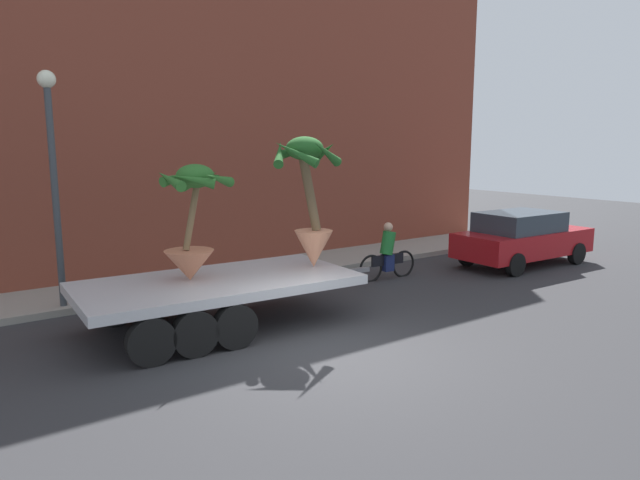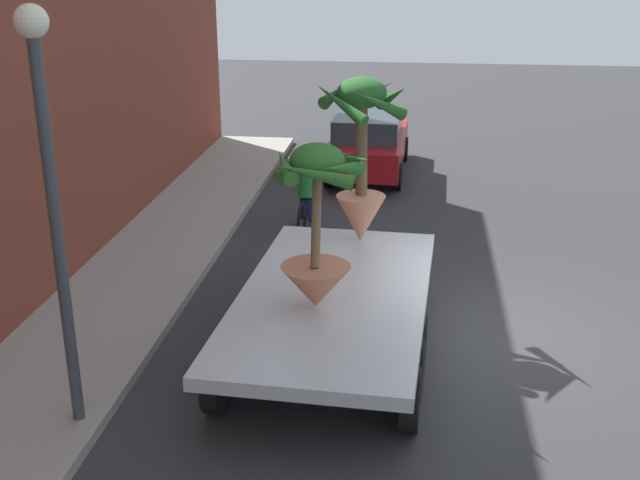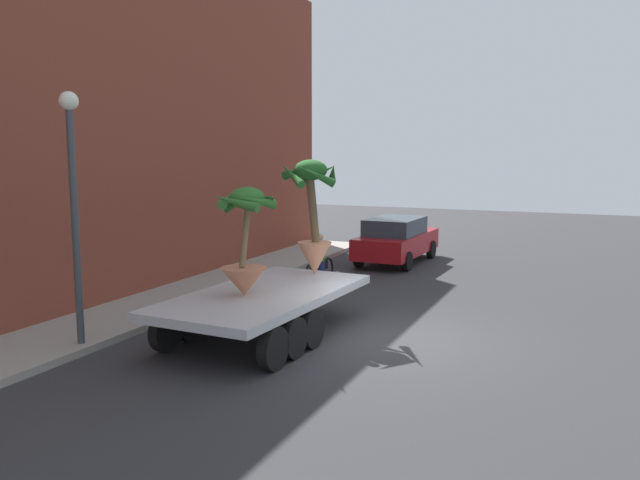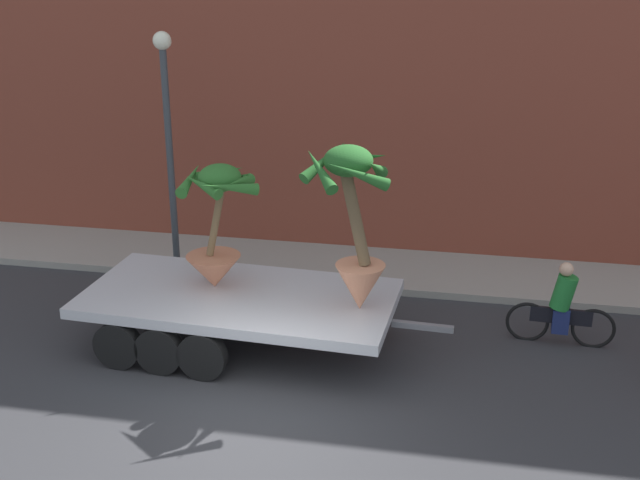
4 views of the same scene
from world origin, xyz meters
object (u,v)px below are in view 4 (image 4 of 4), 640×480
potted_palm_middle (216,230)px  cyclist (562,308)px  flatbed_trailer (227,304)px  potted_palm_rear (354,228)px  street_lamp (168,122)px

potted_palm_middle → cyclist: size_ratio=1.19×
flatbed_trailer → potted_palm_rear: (2.22, -0.23, 1.60)m
potted_palm_middle → street_lamp: size_ratio=0.45×
flatbed_trailer → potted_palm_rear: bearing=-6.0°
potted_palm_rear → cyclist: (3.42, 1.35, -1.70)m
potted_palm_rear → cyclist: 4.05m
potted_palm_middle → flatbed_trailer: bearing=-43.6°
street_lamp → flatbed_trailer: bearing=-55.0°
potted_palm_rear → street_lamp: bearing=143.8°
potted_palm_rear → potted_palm_middle: 2.45m
cyclist → street_lamp: street_lamp is taller
potted_palm_rear → street_lamp: (-4.21, 3.08, 0.86)m
flatbed_trailer → cyclist: (5.64, 1.11, -0.10)m
potted_palm_middle → street_lamp: 3.45m
street_lamp → cyclist: bearing=-12.8°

